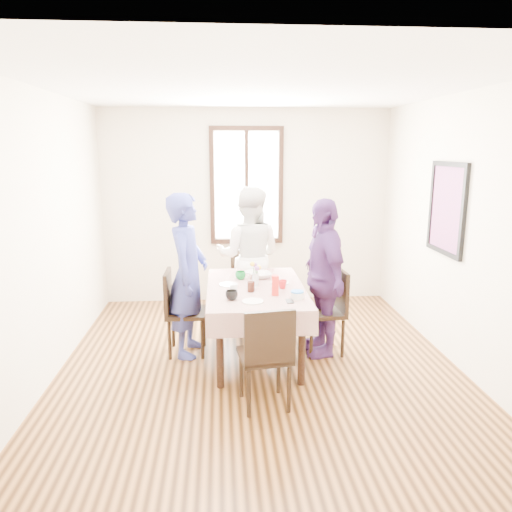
# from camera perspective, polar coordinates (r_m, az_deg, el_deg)

# --- Properties ---
(ground) EXTENTS (4.50, 4.50, 0.00)m
(ground) POSITION_cam_1_polar(r_m,az_deg,el_deg) (5.05, 0.41, -12.77)
(ground) COLOR #331C0A
(ground) RESTS_ON ground
(back_wall) EXTENTS (4.00, 0.00, 4.00)m
(back_wall) POSITION_cam_1_polar(r_m,az_deg,el_deg) (6.86, -1.12, 5.77)
(back_wall) COLOR beige
(back_wall) RESTS_ON ground
(right_wall) EXTENTS (0.00, 4.50, 4.50)m
(right_wall) POSITION_cam_1_polar(r_m,az_deg,el_deg) (5.20, 23.00, 2.57)
(right_wall) COLOR beige
(right_wall) RESTS_ON ground
(window_frame) EXTENTS (1.02, 0.06, 1.62)m
(window_frame) POSITION_cam_1_polar(r_m,az_deg,el_deg) (6.81, -1.12, 8.25)
(window_frame) COLOR black
(window_frame) RESTS_ON back_wall
(window_pane) EXTENTS (0.90, 0.02, 1.50)m
(window_pane) POSITION_cam_1_polar(r_m,az_deg,el_deg) (6.82, -1.12, 8.26)
(window_pane) COLOR white
(window_pane) RESTS_ON back_wall
(art_poster) EXTENTS (0.04, 0.76, 0.96)m
(art_poster) POSITION_cam_1_polar(r_m,az_deg,el_deg) (5.43, 21.56, 5.21)
(art_poster) COLOR red
(art_poster) RESTS_ON right_wall
(dining_table) EXTENTS (0.87, 1.47, 0.75)m
(dining_table) POSITION_cam_1_polar(r_m,az_deg,el_deg) (5.14, -0.04, -7.79)
(dining_table) COLOR black
(dining_table) RESTS_ON ground
(tablecloth) EXTENTS (0.99, 1.59, 0.01)m
(tablecloth) POSITION_cam_1_polar(r_m,az_deg,el_deg) (5.02, -0.04, -3.71)
(tablecloth) COLOR #520600
(tablecloth) RESTS_ON dining_table
(chair_left) EXTENTS (0.43, 0.43, 0.91)m
(chair_left) POSITION_cam_1_polar(r_m,az_deg,el_deg) (5.24, -8.17, -6.58)
(chair_left) COLOR black
(chair_left) RESTS_ON ground
(chair_right) EXTENTS (0.45, 0.45, 0.91)m
(chair_right) POSITION_cam_1_polar(r_m,az_deg,el_deg) (5.26, 7.91, -6.52)
(chair_right) COLOR black
(chair_right) RESTS_ON ground
(chair_far) EXTENTS (0.46, 0.46, 0.91)m
(chair_far) POSITION_cam_1_polar(r_m,az_deg,el_deg) (6.07, -0.75, -3.77)
(chair_far) COLOR black
(chair_far) RESTS_ON ground
(chair_near) EXTENTS (0.47, 0.47, 0.91)m
(chair_near) POSITION_cam_1_polar(r_m,az_deg,el_deg) (4.18, 1.01, -11.58)
(chair_near) COLOR black
(chair_near) RESTS_ON ground
(person_left) EXTENTS (0.52, 0.69, 1.73)m
(person_left) POSITION_cam_1_polar(r_m,az_deg,el_deg) (5.12, -8.09, -2.27)
(person_left) COLOR navy
(person_left) RESTS_ON ground
(person_far) EXTENTS (0.95, 0.81, 1.72)m
(person_far) POSITION_cam_1_polar(r_m,az_deg,el_deg) (5.95, -0.75, -0.09)
(person_far) COLOR white
(person_far) RESTS_ON ground
(person_right) EXTENTS (0.52, 1.02, 1.67)m
(person_right) POSITION_cam_1_polar(r_m,az_deg,el_deg) (5.14, 7.82, -2.52)
(person_right) COLOR #4C2864
(person_right) RESTS_ON ground
(mug_black) EXTENTS (0.14, 0.14, 0.09)m
(mug_black) POSITION_cam_1_polar(r_m,az_deg,el_deg) (4.59, -2.89, -4.63)
(mug_black) COLOR black
(mug_black) RESTS_ON tablecloth
(mug_flag) EXTENTS (0.13, 0.13, 0.09)m
(mug_flag) POSITION_cam_1_polar(r_m,az_deg,el_deg) (4.95, 3.14, -3.36)
(mug_flag) COLOR red
(mug_flag) RESTS_ON tablecloth
(mug_green) EXTENTS (0.16, 0.16, 0.09)m
(mug_green) POSITION_cam_1_polar(r_m,az_deg,el_deg) (5.29, -1.85, -2.29)
(mug_green) COLOR #0C7226
(mug_green) RESTS_ON tablecloth
(serving_bowl) EXTENTS (0.28, 0.28, 0.06)m
(serving_bowl) POSITION_cam_1_polar(r_m,az_deg,el_deg) (5.35, 0.52, -2.28)
(serving_bowl) COLOR white
(serving_bowl) RESTS_ON tablecloth
(juice_carton) EXTENTS (0.06, 0.06, 0.20)m
(juice_carton) POSITION_cam_1_polar(r_m,az_deg,el_deg) (4.72, 2.27, -3.47)
(juice_carton) COLOR red
(juice_carton) RESTS_ON tablecloth
(butter_tub) EXTENTS (0.13, 0.13, 0.06)m
(butter_tub) POSITION_cam_1_polar(r_m,az_deg,el_deg) (4.65, 4.86, -4.63)
(butter_tub) COLOR white
(butter_tub) RESTS_ON tablecloth
(jam_jar) EXTENTS (0.07, 0.07, 0.10)m
(jam_jar) POSITION_cam_1_polar(r_m,az_deg,el_deg) (4.84, -0.59, -3.63)
(jam_jar) COLOR black
(jam_jar) RESTS_ON tablecloth
(drinking_glass) EXTENTS (0.08, 0.08, 0.11)m
(drinking_glass) POSITION_cam_1_polar(r_m,az_deg,el_deg) (4.74, -2.66, -3.97)
(drinking_glass) COLOR silver
(drinking_glass) RESTS_ON tablecloth
(smartphone) EXTENTS (0.07, 0.13, 0.01)m
(smartphone) POSITION_cam_1_polar(r_m,az_deg,el_deg) (4.56, 4.00, -5.32)
(smartphone) COLOR black
(smartphone) RESTS_ON tablecloth
(flower_vase) EXTENTS (0.07, 0.07, 0.13)m
(flower_vase) POSITION_cam_1_polar(r_m,az_deg,el_deg) (5.04, -0.06, -2.77)
(flower_vase) COLOR silver
(flower_vase) RESTS_ON tablecloth
(plate_left) EXTENTS (0.20, 0.20, 0.01)m
(plate_left) POSITION_cam_1_polar(r_m,az_deg,el_deg) (5.09, -3.26, -3.37)
(plate_left) COLOR white
(plate_left) RESTS_ON tablecloth
(plate_right) EXTENTS (0.20, 0.20, 0.01)m
(plate_right) POSITION_cam_1_polar(r_m,az_deg,el_deg) (5.15, 2.80, -3.17)
(plate_right) COLOR white
(plate_right) RESTS_ON tablecloth
(plate_far) EXTENTS (0.20, 0.20, 0.01)m
(plate_far) POSITION_cam_1_polar(r_m,az_deg,el_deg) (5.59, -0.43, -1.88)
(plate_far) COLOR white
(plate_far) RESTS_ON tablecloth
(plate_near) EXTENTS (0.20, 0.20, 0.01)m
(plate_near) POSITION_cam_1_polar(r_m,az_deg,el_deg) (4.54, -0.38, -5.35)
(plate_near) COLOR white
(plate_near) RESTS_ON tablecloth
(butter_lid) EXTENTS (0.12, 0.12, 0.01)m
(butter_lid) POSITION_cam_1_polar(r_m,az_deg,el_deg) (4.63, 4.87, -4.18)
(butter_lid) COLOR blue
(butter_lid) RESTS_ON butter_tub
(flower_bunch) EXTENTS (0.09, 0.09, 0.10)m
(flower_bunch) POSITION_cam_1_polar(r_m,az_deg,el_deg) (5.01, -0.06, -1.48)
(flower_bunch) COLOR yellow
(flower_bunch) RESTS_ON flower_vase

